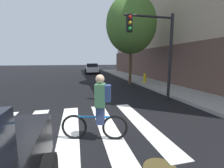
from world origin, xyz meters
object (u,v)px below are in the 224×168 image
sedan_mid (92,68)px  traffic_light_near (156,42)px  manhole_cover (160,168)px  fire_hydrant (145,78)px  cyclist (99,108)px  street_tree_near (131,25)px

sedan_mid → traffic_light_near: (1.28, -16.87, 2.08)m
manhole_cover → fire_hydrant: size_ratio=0.82×
fire_hydrant → cyclist: bearing=-122.0°
traffic_light_near → street_tree_near: (0.76, 5.49, 1.98)m
sedan_mid → fire_hydrant: sedan_mid is taller
manhole_cover → street_tree_near: size_ratio=0.09×
sedan_mid → street_tree_near: (2.04, -11.38, 4.06)m
manhole_cover → street_tree_near: street_tree_near is taller
sedan_mid → fire_hydrant: (3.17, -11.85, -0.25)m
manhole_cover → traffic_light_near: traffic_light_near is taller
cyclist → street_tree_near: street_tree_near is taller
traffic_light_near → street_tree_near: 5.89m
traffic_light_near → street_tree_near: street_tree_near is taller
cyclist → traffic_light_near: (3.19, 3.11, 2.02)m
cyclist → traffic_light_near: bearing=44.3°
manhole_cover → traffic_light_near: size_ratio=0.15×
manhole_cover → cyclist: (-0.96, 1.34, 0.84)m
cyclist → traffic_light_near: 4.89m
fire_hydrant → street_tree_near: street_tree_near is taller
manhole_cover → sedan_mid: (0.95, 21.33, 0.78)m
traffic_light_near → fire_hydrant: bearing=69.4°
fire_hydrant → street_tree_near: size_ratio=0.11×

